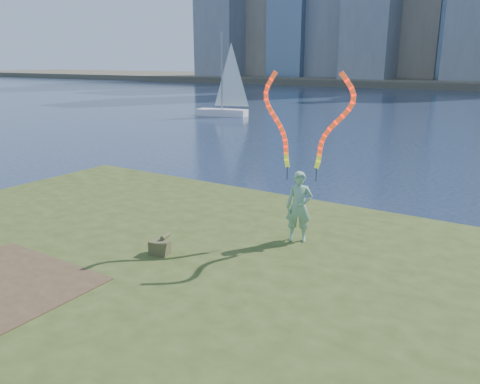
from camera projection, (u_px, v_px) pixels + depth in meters
The scene contains 5 objects.
ground at pixel (198, 290), 9.81m from camera, with size 320.00×320.00×0.00m, color #1A2741.
grassy_knoll at pixel (114, 326), 7.86m from camera, with size 20.00×18.00×0.80m.
woman_with_ribbons at pixel (301, 178), 10.00m from camera, with size 1.91×0.74×3.95m.
canvas_bag at pixel (160, 247), 9.59m from camera, with size 0.43×0.49×0.38m.
sailboat at pixel (225, 102), 40.20m from camera, with size 4.66×2.32×7.01m.
Camera 1 is at (5.52, -7.02, 4.64)m, focal length 35.00 mm.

